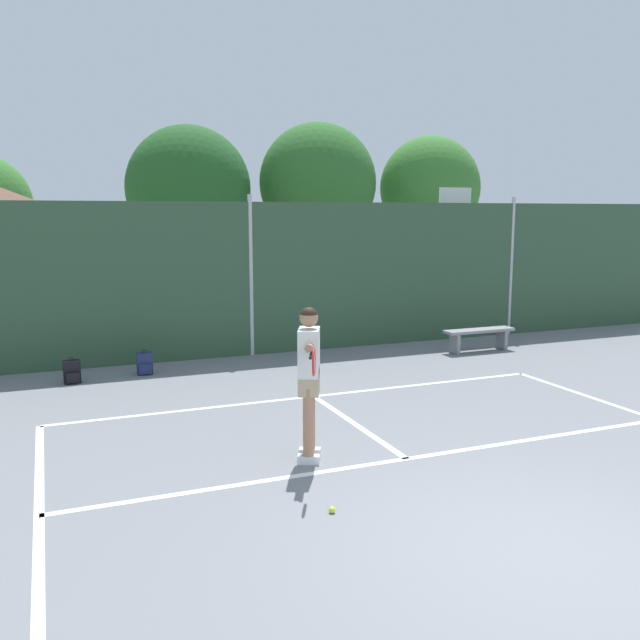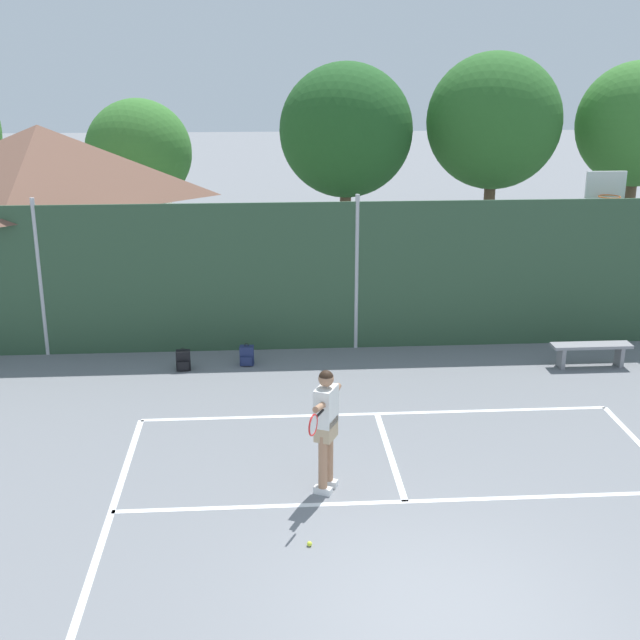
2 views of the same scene
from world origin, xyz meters
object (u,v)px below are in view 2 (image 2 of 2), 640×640
at_px(backpack_black, 183,361).
at_px(courtside_bench, 591,350).
at_px(basketball_hoop, 601,226).
at_px(tennis_ball, 309,544).
at_px(tennis_player, 326,420).
at_px(backpack_navy, 247,356).

distance_m(backpack_black, courtside_bench, 8.18).
bearing_deg(basketball_hoop, tennis_ball, -128.81).
distance_m(tennis_ball, courtside_bench, 8.54).
bearing_deg(tennis_ball, tennis_player, 77.56).
bearing_deg(backpack_black, tennis_ball, -71.44).
height_order(basketball_hoop, tennis_player, basketball_hoop).
distance_m(basketball_hoop, backpack_navy, 8.55).
bearing_deg(backpack_navy, courtside_bench, -4.63).
height_order(backpack_black, courtside_bench, courtside_bench).
relative_size(basketball_hoop, tennis_player, 1.91).
height_order(basketball_hoop, courtside_bench, basketball_hoop).
bearing_deg(backpack_navy, tennis_ball, -82.25).
xyz_separation_m(basketball_hoop, tennis_player, (-6.77, -7.38, -1.20)).
bearing_deg(basketball_hoop, backpack_black, -165.62).
height_order(backpack_navy, courtside_bench, courtside_bench).
xyz_separation_m(tennis_ball, backpack_navy, (-0.90, 6.63, 0.16)).
distance_m(backpack_black, backpack_navy, 1.27).
xyz_separation_m(basketball_hoop, tennis_ball, (-7.09, -8.81, -2.28)).
height_order(basketball_hoop, tennis_ball, basketball_hoop).
relative_size(tennis_player, backpack_black, 4.01).
bearing_deg(courtside_bench, tennis_player, -140.81).
bearing_deg(backpack_navy, tennis_player, -76.83).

